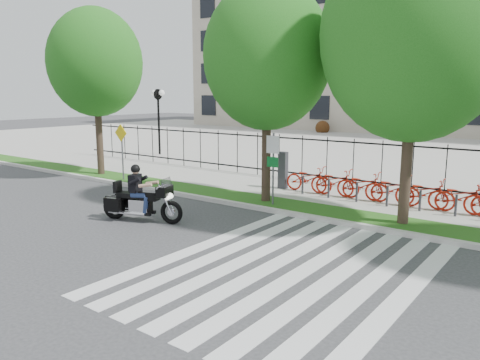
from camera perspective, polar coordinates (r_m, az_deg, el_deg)
The scene contains 16 objects.
ground at distance 13.99m, azimuth -11.46°, elevation -6.21°, with size 120.00×120.00×0.00m, color #343437.
curb at distance 16.87m, azimuth -1.04°, elevation -2.85°, with size 60.00×0.20×0.15m, color beige.
grass_verge at distance 17.53m, azimuth 0.66°, elevation -2.33°, with size 60.00×1.50×0.15m, color #1E5114.
sidewalk at distance 19.56m, azimuth 4.99°, elevation -1.02°, with size 60.00×3.50×0.15m, color #ACA9A1.
plaza at distance 35.54m, azimuth 20.15°, elevation 3.56°, with size 80.00×34.00×0.10m, color #ACA9A1.
crosswalk_stripes at distance 11.03m, azimuth 5.82°, elevation -10.65°, with size 5.70×8.00×0.01m, color silver, non-canonical shape.
iron_fence at distance 20.87m, azimuth 7.58°, elevation 2.65°, with size 30.00×0.06×2.00m, color black, non-canonical shape.
office_building at distance 55.03m, azimuth 27.13°, elevation 15.68°, with size 60.00×21.90×20.15m.
lamp_post_left at distance 30.38m, azimuth -9.94°, elevation 8.93°, with size 1.06×0.70×4.25m.
street_tree_0 at distance 23.29m, azimuth -17.23°, elevation 13.50°, with size 4.34×4.34×7.73m.
street_tree_1 at distance 16.61m, azimuth 3.34°, elevation 14.79°, with size 4.42×4.42×7.62m.
street_tree_2 at distance 14.52m, azimuth 20.55°, elevation 16.29°, with size 5.28×5.28×8.50m.
bike_share_station at distance 17.09m, azimuth 19.65°, elevation -1.24°, with size 10.07×0.89×1.50m.
sign_pole_regulatory at distance 16.12m, azimuth 4.04°, elevation 2.52°, with size 0.50×0.09×2.50m.
sign_pole_warning at distance 21.50m, azimuth -14.22°, elevation 4.25°, with size 0.78×0.09×2.49m.
motorcycle_rider at distance 15.00m, azimuth -11.97°, elevation -2.24°, with size 2.72×1.33×2.17m.
Camera 1 is at (10.08, -8.85, 3.99)m, focal length 35.00 mm.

